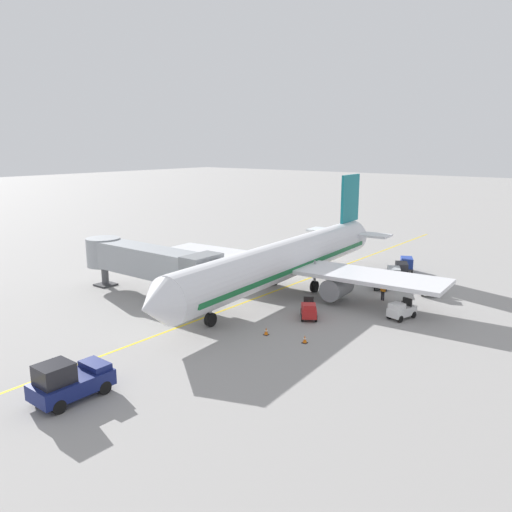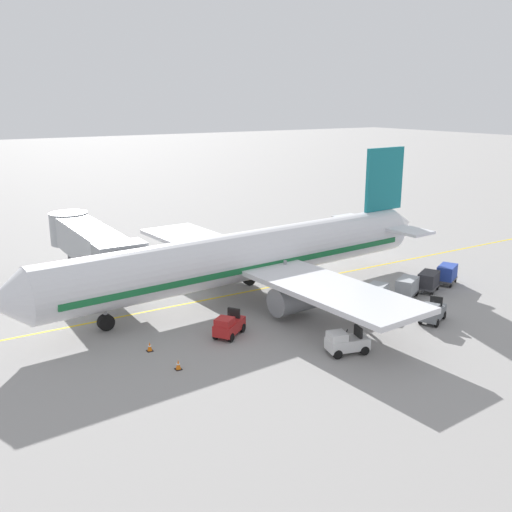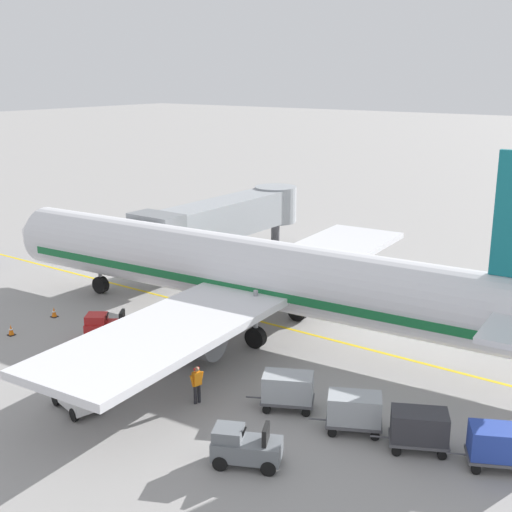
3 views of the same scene
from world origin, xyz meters
name	(u,v)px [view 3 (image 3 of 3)]	position (x,y,z in m)	size (l,w,h in m)	color
ground_plane	(280,327)	(0.00, 0.00, 0.00)	(400.00, 400.00, 0.00)	gray
gate_lead_in_line	(280,326)	(0.00, 0.00, 0.00)	(0.24, 80.00, 0.01)	gold
parked_airliner	(251,273)	(-1.02, 1.28, 3.19)	(30.29, 37.35, 10.63)	silver
jet_bridge	(225,218)	(8.30, 10.47, 3.46)	(16.35, 3.50, 4.98)	#93999E
baggage_tug_lead	(75,393)	(-12.97, 1.73, 0.71)	(1.81, 2.72, 1.62)	silver
baggage_tug_trailing	(245,447)	(-12.17, -6.61, 0.71)	(2.16, 2.77, 1.62)	slate
baggage_tug_spare	(108,327)	(-6.96, 6.35, 0.71)	(2.41, 2.74, 1.62)	#B21E1E
baggage_cart_front	(288,388)	(-7.75, -5.59, 0.95)	(2.15, 2.90, 1.58)	#4C4C51
baggage_cart_second_in_train	(354,410)	(-7.78, -8.74, 0.95)	(2.15, 2.90, 1.58)	#4C4C51
baggage_cart_third_in_train	(419,427)	(-7.55, -11.34, 0.95)	(2.15, 2.90, 1.58)	#4C4C51
baggage_cart_tail_end	(499,444)	(-6.99, -14.14, 0.95)	(2.15, 2.90, 1.58)	#4C4C51
ground_crew_wing_walker	(197,383)	(-9.60, -2.14, 0.95)	(0.73, 0.32, 1.69)	#232328
safety_cone_nose_left	(54,312)	(-6.45, 11.54, 0.29)	(0.36, 0.36, 0.59)	black
safety_cone_nose_right	(11,330)	(-9.63, 11.12, 0.29)	(0.36, 0.36, 0.59)	black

